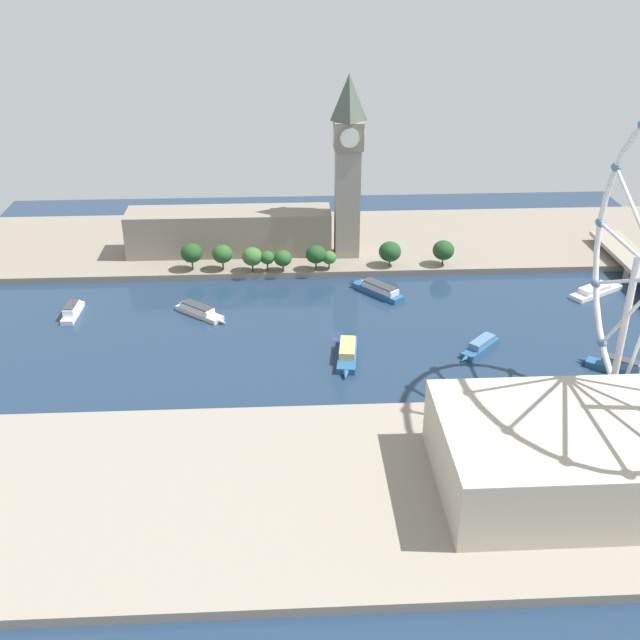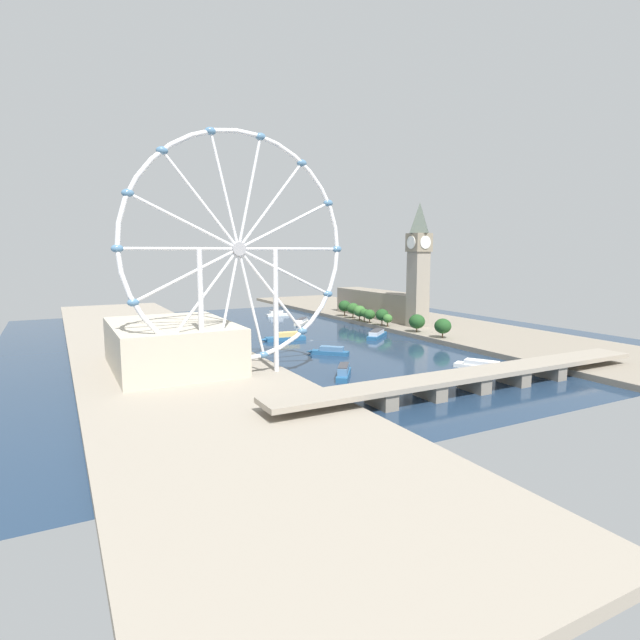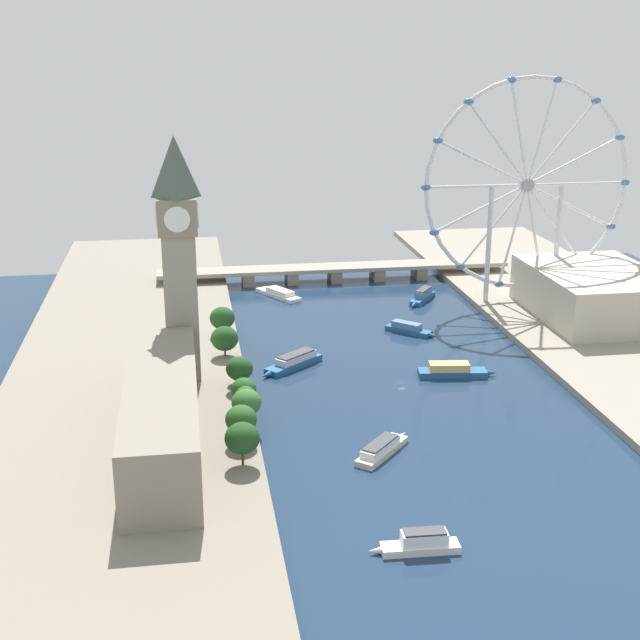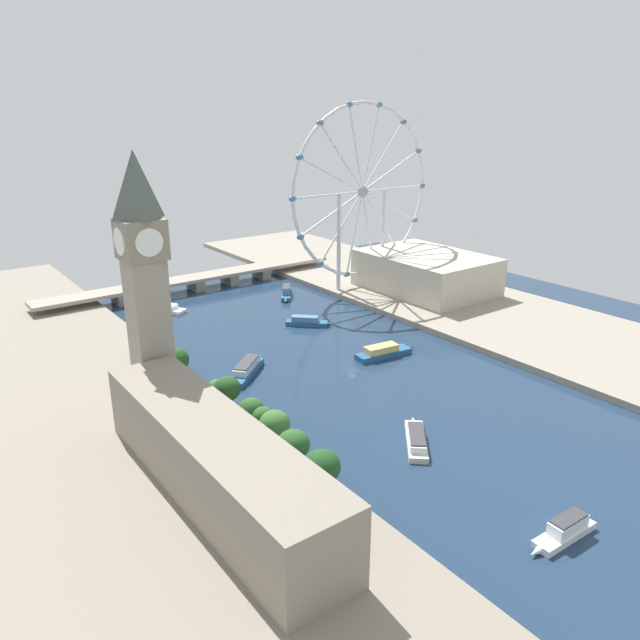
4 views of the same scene
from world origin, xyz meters
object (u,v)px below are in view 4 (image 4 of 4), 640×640
(parliament_block, at_px, (215,460))
(tour_boat_1, at_px, (307,322))
(riverside_hall, at_px, (426,272))
(river_bridge, at_px, (195,280))
(ferris_wheel, at_px, (362,193))
(tour_boat_2, at_px, (565,530))
(tour_boat_0, at_px, (416,439))
(tour_boat_3, at_px, (286,292))
(tour_boat_5, at_px, (384,352))
(tour_boat_4, at_px, (246,370))
(clock_tower, at_px, (145,282))
(tour_boat_6, at_px, (161,308))

(parliament_block, height_order, tour_boat_1, parliament_block)
(riverside_hall, height_order, river_bridge, riverside_hall)
(ferris_wheel, bearing_deg, tour_boat_2, -117.07)
(tour_boat_0, relative_size, tour_boat_3, 1.01)
(tour_boat_3, height_order, tour_boat_5, tour_boat_3)
(tour_boat_3, xyz_separation_m, tour_boat_4, (-75.39, -83.18, -0.17))
(clock_tower, xyz_separation_m, tour_boat_4, (42.83, 11.10, -47.32))
(tour_boat_6, bearing_deg, tour_boat_2, 151.95)
(tour_boat_2, bearing_deg, river_bridge, -92.83)
(river_bridge, height_order, tour_boat_6, river_bridge)
(tour_boat_0, height_order, tour_boat_1, tour_boat_1)
(parliament_block, distance_m, tour_boat_1, 150.09)
(clock_tower, distance_m, tour_boat_0, 104.13)
(clock_tower, distance_m, tour_boat_3, 158.39)
(riverside_hall, xyz_separation_m, tour_boat_3, (-68.64, 45.64, -11.27))
(river_bridge, height_order, tour_boat_0, river_bridge)
(tour_boat_4, distance_m, tour_boat_6, 102.13)
(tour_boat_2, distance_m, tour_boat_5, 125.74)
(tour_boat_2, height_order, tour_boat_4, tour_boat_2)
(parliament_block, relative_size, tour_boat_0, 4.26)
(clock_tower, bearing_deg, ferris_wheel, 26.09)
(tour_boat_2, xyz_separation_m, tour_boat_5, (44.46, 117.62, -0.16))
(parliament_block, xyz_separation_m, tour_boat_1, (105.92, 105.66, -12.03))
(river_bridge, distance_m, tour_boat_0, 210.72)
(river_bridge, relative_size, tour_boat_3, 7.88)
(clock_tower, relative_size, tour_boat_5, 2.89)
(clock_tower, xyz_separation_m, tour_boat_3, (118.22, 94.29, -47.15))
(tour_boat_3, relative_size, tour_boat_4, 0.88)
(tour_boat_1, bearing_deg, tour_boat_0, -64.21)
(tour_boat_1, height_order, tour_boat_5, tour_boat_5)
(clock_tower, bearing_deg, tour_boat_3, 38.57)
(clock_tower, distance_m, river_bridge, 167.41)
(tour_boat_0, relative_size, tour_boat_2, 1.03)
(tour_boat_3, bearing_deg, tour_boat_2, 20.04)
(tour_boat_3, height_order, tour_boat_4, tour_boat_3)
(parliament_block, height_order, tour_boat_3, parliament_block)
(tour_boat_0, distance_m, tour_boat_2, 55.78)
(ferris_wheel, bearing_deg, tour_boat_0, -124.38)
(clock_tower, bearing_deg, tour_boat_5, -4.56)
(parliament_block, xyz_separation_m, ferris_wheel, (170.14, 139.57, 44.45))
(tour_boat_3, distance_m, tour_boat_5, 103.67)
(parliament_block, distance_m, tour_boat_0, 69.43)
(parliament_block, xyz_separation_m, tour_boat_5, (109.52, 51.57, -11.80))
(ferris_wheel, height_order, river_bridge, ferris_wheel)
(tour_boat_5, distance_m, tour_boat_6, 132.97)
(ferris_wheel, height_order, tour_boat_0, ferris_wheel)
(clock_tower, height_order, tour_boat_6, clock_tower)
(parliament_block, relative_size, ferris_wheel, 0.97)
(tour_boat_0, xyz_separation_m, tour_boat_2, (-2.53, -55.72, 0.40))
(ferris_wheel, distance_m, tour_boat_3, 73.15)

